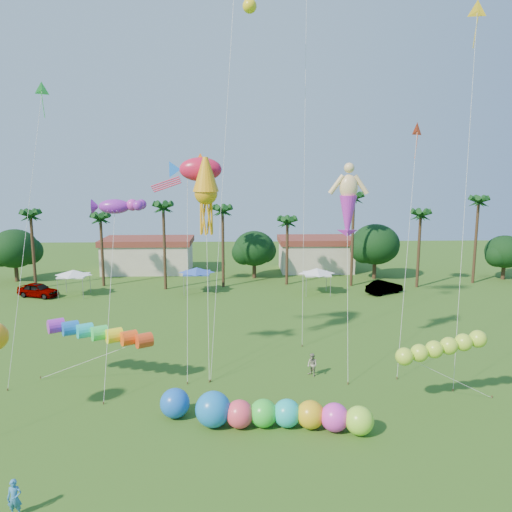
{
  "coord_description": "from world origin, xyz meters",
  "views": [
    {
      "loc": [
        -1.08,
        -20.57,
        14.25
      ],
      "look_at": [
        0.0,
        10.0,
        9.0
      ],
      "focal_mm": 35.0,
      "sensor_mm": 36.0,
      "label": 1
    }
  ],
  "objects_px": {
    "spectator_a": "(15,498)",
    "blue_ball": "(175,403)",
    "car_b": "(384,287)",
    "caterpillar_inflatable": "(276,414)",
    "spectator_b": "(312,365)",
    "car_a": "(38,290)"
  },
  "relations": [
    {
      "from": "spectator_a",
      "to": "blue_ball",
      "type": "height_order",
      "value": "blue_ball"
    },
    {
      "from": "car_b",
      "to": "caterpillar_inflatable",
      "type": "relative_size",
      "value": 0.47
    },
    {
      "from": "car_b",
      "to": "blue_ball",
      "type": "distance_m",
      "value": 35.76
    },
    {
      "from": "car_b",
      "to": "spectator_b",
      "type": "bearing_deg",
      "value": 122.73
    },
    {
      "from": "caterpillar_inflatable",
      "to": "spectator_a",
      "type": "bearing_deg",
      "value": -141.83
    },
    {
      "from": "car_a",
      "to": "spectator_a",
      "type": "distance_m",
      "value": 39.58
    },
    {
      "from": "car_a",
      "to": "car_b",
      "type": "relative_size",
      "value": 1.03
    },
    {
      "from": "car_b",
      "to": "caterpillar_inflatable",
      "type": "distance_m",
      "value": 34.02
    },
    {
      "from": "spectator_a",
      "to": "spectator_b",
      "type": "xyz_separation_m",
      "value": [
        14.49,
        13.92,
        -0.01
      ]
    },
    {
      "from": "car_a",
      "to": "caterpillar_inflatable",
      "type": "relative_size",
      "value": 0.48
    },
    {
      "from": "car_a",
      "to": "spectator_a",
      "type": "height_order",
      "value": "spectator_a"
    },
    {
      "from": "spectator_b",
      "to": "blue_ball",
      "type": "bearing_deg",
      "value": -92.46
    },
    {
      "from": "blue_ball",
      "to": "car_b",
      "type": "bearing_deg",
      "value": 54.35
    },
    {
      "from": "car_a",
      "to": "car_b",
      "type": "distance_m",
      "value": 39.99
    },
    {
      "from": "car_b",
      "to": "spectator_a",
      "type": "xyz_separation_m",
      "value": [
        -26.45,
        -37.35,
        0.05
      ]
    },
    {
      "from": "blue_ball",
      "to": "spectator_b",
      "type": "bearing_deg",
      "value": 32.34
    },
    {
      "from": "car_a",
      "to": "blue_ball",
      "type": "relative_size",
      "value": 2.75
    },
    {
      "from": "car_b",
      "to": "spectator_a",
      "type": "bearing_deg",
      "value": 114.47
    },
    {
      "from": "spectator_a",
      "to": "car_a",
      "type": "bearing_deg",
      "value": 106.87
    },
    {
      "from": "car_a",
      "to": "caterpillar_inflatable",
      "type": "bearing_deg",
      "value": -121.12
    },
    {
      "from": "caterpillar_inflatable",
      "to": "spectator_b",
      "type": "bearing_deg",
      "value": 74.09
    },
    {
      "from": "car_a",
      "to": "car_b",
      "type": "bearing_deg",
      "value": -70.34
    }
  ]
}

